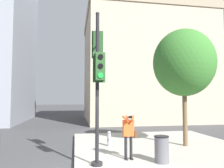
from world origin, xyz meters
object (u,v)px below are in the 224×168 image
at_px(traffic_signal_pole, 98,72).
at_px(fire_hydrant, 109,139).
at_px(street_tree, 184,63).
at_px(person_photographer, 129,132).
at_px(trash_bin, 162,149).

height_order(traffic_signal_pole, fire_hydrant, traffic_signal_pole).
xyz_separation_m(street_tree, fire_hydrant, (-3.64, 0.53, -3.65)).
distance_m(person_photographer, trash_bin, 1.33).
bearing_deg(trash_bin, fire_hydrant, 115.59).
distance_m(person_photographer, fire_hydrant, 2.45).
distance_m(traffic_signal_pole, person_photographer, 2.55).
distance_m(traffic_signal_pole, street_tree, 5.14).
relative_size(traffic_signal_pole, person_photographer, 3.12).
xyz_separation_m(traffic_signal_pole, fire_hydrant, (0.84, 2.90, -2.82)).
bearing_deg(street_tree, person_photographer, -150.97).
xyz_separation_m(person_photographer, fire_hydrant, (-0.39, 2.33, -0.66)).
distance_m(traffic_signal_pole, trash_bin, 3.53).
bearing_deg(person_photographer, street_tree, 29.03).
distance_m(traffic_signal_pole, fire_hydrant, 4.14).
relative_size(traffic_signal_pole, street_tree, 0.94).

